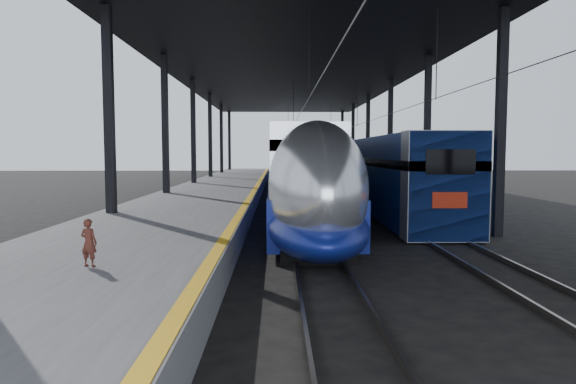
{
  "coord_description": "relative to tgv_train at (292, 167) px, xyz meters",
  "views": [
    {
      "loc": [
        0.77,
        -15.27,
        3.38
      ],
      "look_at": [
        1.13,
        2.49,
        2.0
      ],
      "focal_mm": 32.0,
      "sensor_mm": 36.0,
      "label": 1
    }
  ],
  "objects": [
    {
      "name": "ground",
      "position": [
        -2.0,
        -28.54,
        -2.12
      ],
      "size": [
        160.0,
        160.0,
        0.0
      ],
      "primitive_type": "plane",
      "color": "black",
      "rests_on": "ground"
    },
    {
      "name": "platform",
      "position": [
        -5.5,
        -8.54,
        -1.62
      ],
      "size": [
        6.0,
        80.0,
        1.0
      ],
      "primitive_type": "cube",
      "color": "#4C4C4F",
      "rests_on": "ground"
    },
    {
      "name": "yellow_strip",
      "position": [
        -2.7,
        -8.54,
        -1.12
      ],
      "size": [
        0.3,
        80.0,
        0.01
      ],
      "primitive_type": "cube",
      "color": "gold",
      "rests_on": "platform"
    },
    {
      "name": "rails",
      "position": [
        2.5,
        -8.54,
        -2.04
      ],
      "size": [
        6.52,
        80.0,
        0.16
      ],
      "color": "slate",
      "rests_on": "ground"
    },
    {
      "name": "canopy",
      "position": [
        -0.1,
        -8.54,
        6.99
      ],
      "size": [
        18.0,
        75.0,
        9.47
      ],
      "color": "black",
      "rests_on": "ground"
    },
    {
      "name": "tgv_train",
      "position": [
        0.0,
        0.0,
        0.0
      ],
      "size": [
        3.16,
        65.2,
        4.53
      ],
      "color": "silver",
      "rests_on": "ground"
    },
    {
      "name": "second_train",
      "position": [
        5.0,
        1.87,
        -0.0
      ],
      "size": [
        3.03,
        56.05,
        4.18
      ],
      "color": "navy",
      "rests_on": "ground"
    },
    {
      "name": "child",
      "position": [
        -5.16,
        -33.18,
        -0.62
      ],
      "size": [
        0.42,
        0.34,
        1.01
      ],
      "primitive_type": "imported",
      "rotation": [
        0.0,
        0.0,
        2.86
      ],
      "color": "#492018",
      "rests_on": "platform"
    }
  ]
}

